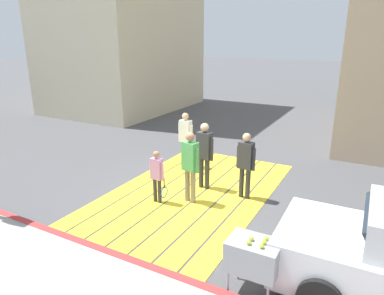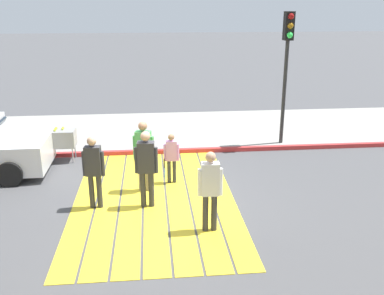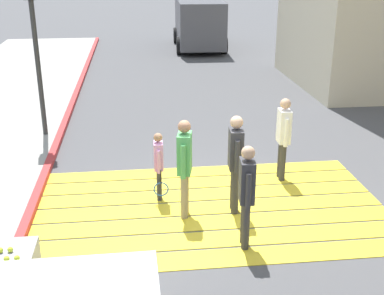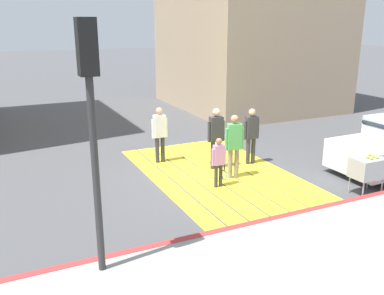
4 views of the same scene
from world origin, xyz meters
name	(u,v)px [view 1 (image 1 of 4)]	position (x,y,z in m)	size (l,w,h in m)	color
ground_plane	(192,192)	(0.00, 0.00, 0.00)	(120.00, 120.00, 0.00)	#4C4C4F
crosswalk_stripes	(192,192)	(0.00, 0.00, 0.01)	(6.40, 3.80, 0.01)	yellow
curb_painted	(109,254)	(-3.25, 0.00, 0.07)	(0.16, 40.00, 0.13)	#BC3333
tennis_ball_cart	(254,256)	(-2.90, -2.67, 0.70)	(0.56, 0.80, 1.02)	#99999E
pedestrian_adult_lead	(185,136)	(1.64, 1.11, 1.01)	(0.24, 0.51, 1.73)	#333338
pedestrian_adult_trailing	(204,151)	(0.40, -0.16, 1.06)	(0.26, 0.53, 1.81)	#333338
pedestrian_adult_side	(246,161)	(0.34, -1.34, 1.00)	(0.25, 0.50, 1.72)	#333338
pedestrian_teen_behind	(190,162)	(-0.50, -0.23, 1.04)	(0.30, 0.51, 1.79)	gray
pedestrian_child_with_racket	(157,174)	(-0.92, 0.46, 0.75)	(0.28, 0.41, 1.34)	#333338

